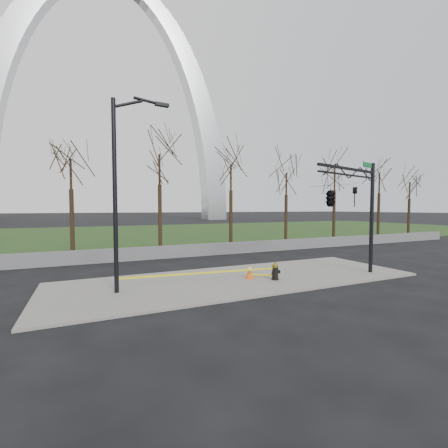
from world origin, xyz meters
name	(u,v)px	position (x,y,z in m)	size (l,w,h in m)	color
ground	(241,280)	(0.00, 0.00, 0.00)	(500.00, 500.00, 0.00)	black
sidewalk	(241,279)	(0.00, 0.00, 0.05)	(18.00, 6.00, 0.10)	slate
grass_strip	(141,234)	(0.00, 30.00, 0.03)	(120.00, 40.00, 0.06)	#213C15
guardrail	(190,251)	(0.00, 8.00, 0.45)	(60.00, 0.30, 0.90)	#59595B
gateway_arch	(111,101)	(0.00, 75.00, 32.50)	(66.00, 6.00, 65.00)	#B9BCC0
tree_row	(229,200)	(5.14, 12.00, 4.33)	(56.28, 4.00, 8.65)	black
fire_hydrant	(275,271)	(1.36, -1.02, 0.50)	(0.55, 0.35, 0.87)	black
traffic_cone	(249,271)	(0.36, -0.23, 0.45)	(0.39, 0.39, 0.70)	#F85C0D
street_light	(121,181)	(-5.66, -0.14, 4.69)	(2.39, 0.36, 8.21)	black
traffic_signal_mast	(340,196)	(3.95, -2.48, 4.15)	(4.97, 2.54, 6.00)	black
caution_tape	(212,273)	(-1.81, -0.59, 0.62)	(7.24, 0.87, 0.44)	yellow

